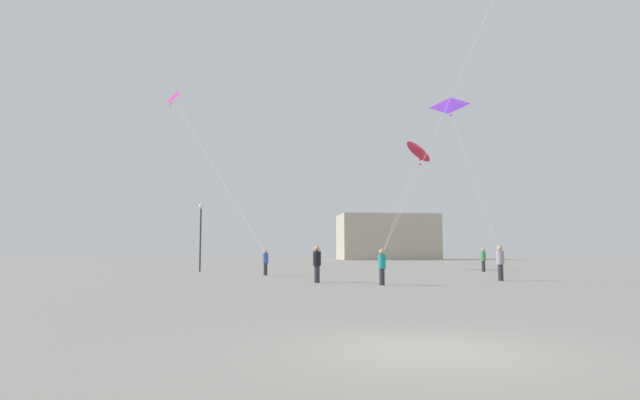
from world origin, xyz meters
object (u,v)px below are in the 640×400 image
person_in_teal (382,265)px  person_in_green (483,259)px  lamppost_west (201,226)px  kite_violet_delta (450,107)px  kite_crimson_diamond (419,150)px  person_in_blue (266,261)px  kite_magenta_delta (174,100)px  person_in_grey (500,261)px  person_in_black (317,262)px  building_left_hall (387,237)px

person_in_teal → person_in_green: 18.35m
lamppost_west → kite_violet_delta: bearing=-40.0°
person_in_teal → kite_crimson_diamond: size_ratio=0.29×
person_in_teal → person_in_blue: 11.66m
person_in_green → kite_magenta_delta: (-23.99, 6.57, 13.30)m
person_in_grey → person_in_blue: bearing=118.7°
person_in_black → kite_crimson_diamond: (4.83, -1.11, 5.33)m
person_in_teal → lamppost_west: bearing=151.5°
person_in_teal → building_left_hall: (14.71, 72.04, 3.12)m
building_left_hall → person_in_green: bearing=-94.3°
kite_crimson_diamond → person_in_black: bearing=167.1°
person_in_teal → person_in_green: (10.43, 15.09, 0.07)m
person_in_green → kite_crimson_diamond: kite_crimson_diamond is taller
kite_magenta_delta → building_left_hall: size_ratio=0.79×
person_in_grey → lamppost_west: lamppost_west is taller
person_in_teal → person_in_grey: (6.73, 3.08, 0.11)m
kite_crimson_diamond → kite_magenta_delta: 27.08m
kite_violet_delta → person_in_grey: bearing=-27.8°
person_in_green → lamppost_west: 21.06m
person_in_teal → person_in_black: bearing=171.9°
person_in_grey → lamppost_west: size_ratio=0.36×
kite_violet_delta → person_in_teal: bearing=-137.9°
person_in_black → kite_violet_delta: size_ratio=0.21×
kite_violet_delta → building_left_hall: kite_violet_delta is taller
kite_magenta_delta → lamppost_west: kite_magenta_delta is taller
person_in_blue → kite_crimson_diamond: size_ratio=0.29×
person_in_grey → kite_magenta_delta: (-20.28, 18.59, 13.26)m
person_in_blue → person_in_green: bearing=-165.3°
person_in_green → person_in_black: (-13.19, -12.96, 0.02)m
kite_crimson_diamond → kite_violet_delta: size_ratio=0.66×
person_in_black → person_in_green: bearing=176.2°
kite_violet_delta → kite_magenta_delta: (-18.18, 17.48, 4.93)m
person_in_teal → building_left_hall: bearing=108.1°
person_in_black → lamppost_west: 16.71m
kite_crimson_diamond → kite_violet_delta: bearing=51.0°
person_in_black → building_left_hall: building_left_hall is taller
person_in_blue → person_in_green: size_ratio=0.93×
person_in_blue → kite_crimson_diamond: 13.12m
person_in_blue → kite_crimson_diamond: (7.50, -9.29, 5.42)m
person_in_blue → kite_magenta_delta: (-8.12, 11.34, 13.37)m
person_in_blue → building_left_hall: bearing=-110.1°
kite_magenta_delta → person_in_blue: bearing=-54.4°
person_in_blue → person_in_grey: size_ratio=0.89×
person_in_blue → lamppost_west: lamppost_west is taller
person_in_green → kite_violet_delta: size_ratio=0.20×
person_in_blue → kite_magenta_delta: 19.32m
person_in_black → kite_violet_delta: (7.38, 2.05, 8.36)m
person_in_blue → kite_crimson_diamond: bearing=126.9°
person_in_green → person_in_black: size_ratio=0.98×
kite_magenta_delta → building_left_hall: 58.66m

